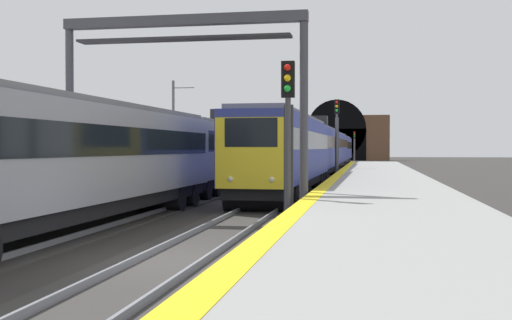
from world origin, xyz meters
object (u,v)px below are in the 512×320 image
train_adjacent_platform (178,153)px  catenary_mast_near (174,128)px  railway_signal_far (354,144)px  railway_signal_mid (337,133)px  railway_signal_near (288,129)px  train_main_approaching (325,149)px  overhead_signal_gantry (183,66)px

train_adjacent_platform → catenary_mast_near: (22.71, 7.43, 1.86)m
railway_signal_far → train_adjacent_platform: bearing=-4.6°
railway_signal_mid → railway_signal_far: railway_signal_mid is taller
train_adjacent_platform → railway_signal_far: railway_signal_far is taller
railway_signal_near → train_main_approaching: bearing=-177.5°
train_main_approaching → railway_signal_far: bearing=178.3°
train_adjacent_platform → overhead_signal_gantry: overhead_signal_gantry is taller
railway_signal_mid → railway_signal_far: 56.90m
railway_signal_near → overhead_signal_gantry: 5.22m
train_adjacent_platform → railway_signal_near: bearing=34.8°
railway_signal_mid → railway_signal_far: bearing=-180.0°
train_adjacent_platform → overhead_signal_gantry: (-6.45, -2.17, 3.03)m
train_main_approaching → railway_signal_near: bearing=3.1°
train_main_approaching → train_adjacent_platform: train_main_approaching is taller
catenary_mast_near → train_adjacent_platform: bearing=-161.9°
overhead_signal_gantry → train_adjacent_platform: bearing=18.6°
overhead_signal_gantry → catenary_mast_near: bearing=18.2°
train_main_approaching → train_adjacent_platform: size_ratio=1.93×
railway_signal_near → overhead_signal_gantry: bearing=-123.3°
railway_signal_near → railway_signal_far: (85.04, 0.00, 0.10)m
train_adjacent_platform → railway_signal_near: (-9.04, -6.11, 0.78)m
railway_signal_far → overhead_signal_gantry: 82.57m
train_adjacent_platform → railway_signal_far: size_ratio=7.48×
train_adjacent_platform → catenary_mast_near: 23.97m
railway_signal_far → overhead_signal_gantry: (-82.45, 3.94, 2.15)m
catenary_mast_near → railway_signal_near: bearing=-156.9°
train_main_approaching → overhead_signal_gantry: bearing=-2.5°
train_adjacent_platform → railway_signal_near: railway_signal_near is taller
train_main_approaching → railway_signal_near: train_main_approaching is taller
railway_signal_near → catenary_mast_near: catenary_mast_near is taller
train_main_approaching → train_adjacent_platform: 32.61m
railway_signal_near → railway_signal_far: railway_signal_far is taller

